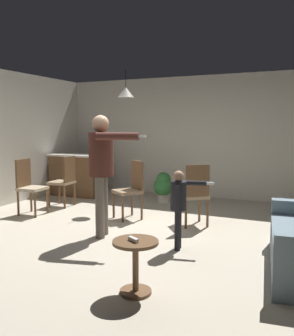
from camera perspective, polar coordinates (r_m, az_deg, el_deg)
ground at (r=5.60m, az=-2.73°, el=-9.97°), size 7.68×7.68×0.00m
wall_back at (r=8.34m, az=7.44°, el=4.86°), size 6.40×0.10×2.70m
kitchen_counter at (r=8.55m, az=-10.77°, el=-1.02°), size 1.26×0.66×0.95m
side_table_by_couch at (r=3.57m, az=-1.81°, el=-14.23°), size 0.44×0.44×0.52m
person_adult at (r=5.22m, az=-7.04°, el=0.92°), size 0.89×0.49×1.75m
person_child at (r=4.71m, az=5.05°, el=-5.13°), size 0.51×0.37×1.03m
dining_chair_by_counter at (r=7.40m, az=-12.75°, el=-1.72°), size 0.45×0.45×1.00m
dining_chair_near_wall at (r=5.84m, az=7.49°, el=-3.82°), size 0.59×0.59×1.00m
dining_chair_centre_back at (r=6.91m, az=-17.99°, el=-2.46°), size 0.45×0.45×1.00m
dining_chair_spare at (r=6.29m, az=-2.48°, el=-3.01°), size 0.59×0.59×1.00m
potted_plant_corner at (r=7.64m, az=2.56°, el=-2.78°), size 0.42×0.42×0.64m
spare_remote_on_table at (r=3.48m, az=-2.15°, el=-11.11°), size 0.13×0.10×0.04m
ceiling_light_pendant at (r=7.29m, az=-3.34°, el=11.75°), size 0.32×0.32×0.55m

